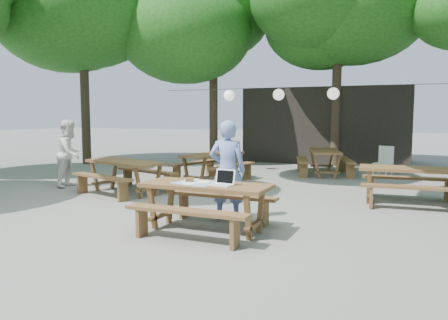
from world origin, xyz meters
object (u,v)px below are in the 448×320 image
at_px(picnic_table_nw, 125,176).
at_px(second_person, 70,153).
at_px(main_picnic_table, 206,207).
at_px(plastic_chair, 383,169).
at_px(woman, 227,171).

height_order(picnic_table_nw, second_person, second_person).
xyz_separation_m(main_picnic_table, second_person, (-4.98, 2.45, 0.45)).
distance_m(main_picnic_table, plastic_chair, 7.60).
distance_m(picnic_table_nw, second_person, 1.90).
height_order(main_picnic_table, plastic_chair, plastic_chair).
height_order(main_picnic_table, picnic_table_nw, same).
xyz_separation_m(main_picnic_table, plastic_chair, (2.14, 7.29, -0.13)).
bearing_deg(picnic_table_nw, second_person, -170.74).
xyz_separation_m(woman, plastic_chair, (2.12, 6.49, -0.60)).
bearing_deg(main_picnic_table, second_person, 153.83).
bearing_deg(second_person, picnic_table_nw, -106.80).
bearing_deg(woman, plastic_chair, -121.44).
bearing_deg(plastic_chair, woman, -87.59).
xyz_separation_m(second_person, plastic_chair, (7.12, 4.85, -0.58)).
xyz_separation_m(picnic_table_nw, plastic_chair, (5.29, 5.06, -0.13)).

